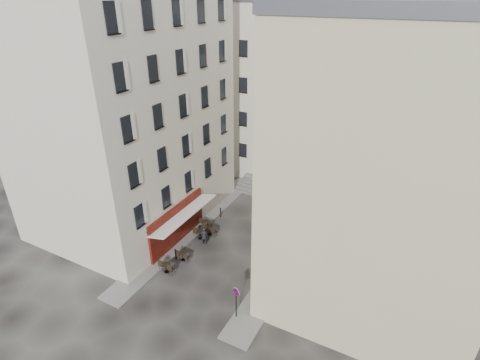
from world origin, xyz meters
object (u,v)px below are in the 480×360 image
Objects in this scene: bistro_table_b at (183,256)px; pedestrian at (204,236)px; no_parking_sign at (236,297)px; bistro_table_a at (167,267)px.

pedestrian is (0.34, 2.59, 0.37)m from bistro_table_b.
bistro_table_b is 0.74× the size of pedestrian.
no_parking_sign is at bearing -26.46° from bistro_table_b.
no_parking_sign is at bearing -12.49° from bistro_table_a.
no_parking_sign is 7.31m from bistro_table_b.
no_parking_sign reaches higher than bistro_table_b.
no_parking_sign is 6.97m from bistro_table_a.
bistro_table_b is (-6.43, 3.20, -1.34)m from no_parking_sign.
pedestrian is at bearing 82.02° from bistro_table_a.
no_parking_sign reaches higher than bistro_table_a.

